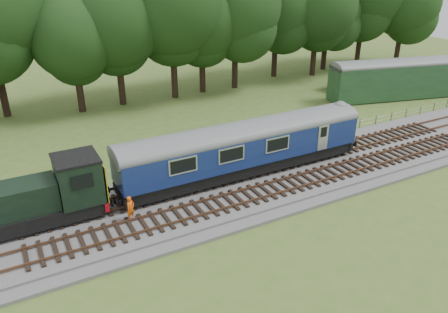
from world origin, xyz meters
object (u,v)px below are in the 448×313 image
worker (131,208)px  parked_coach (404,76)px  dmu_railcar (244,144)px  shunter_loco (31,201)px

worker → parked_coach: bearing=-15.8°
dmu_railcar → worker: dmu_railcar is taller
dmu_railcar → worker: 9.23m
shunter_loco → parked_coach: parked_coach is taller
dmu_railcar → shunter_loco: (-13.93, 0.00, -0.63)m
dmu_railcar → worker: bearing=-166.9°
worker → shunter_loco: bearing=125.0°
worker → parked_coach: parked_coach is taller
dmu_railcar → worker: size_ratio=11.65×
worker → parked_coach: 35.64m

